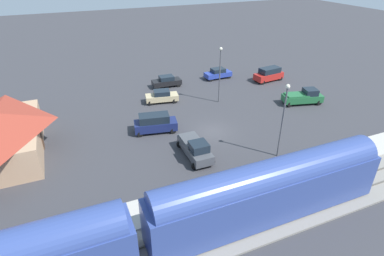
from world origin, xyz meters
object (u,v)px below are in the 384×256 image
at_px(sedan_blue, 218,73).
at_px(suv_red, 269,74).
at_px(pickup_charcoal, 195,148).
at_px(pedestrian_on_platform, 305,158).
at_px(pickup_green, 303,97).
at_px(suv_navy, 155,123).
at_px(light_pole_near_platform, 284,113).
at_px(sedan_black, 167,81).
at_px(passenger_train, 139,228).
at_px(sedan_tan, 162,96).
at_px(light_pole_lot_center, 220,69).

bearing_deg(sedan_blue, suv_red, -120.90).
bearing_deg(pickup_charcoal, pedestrian_on_platform, -124.62).
distance_m(pickup_charcoal, pickup_green, 20.02).
relative_size(suv_navy, light_pole_near_platform, 0.66).
xyz_separation_m(sedan_black, pickup_green, (-13.55, -15.34, 0.15)).
bearing_deg(sedan_black, passenger_train, 158.05).
bearing_deg(pickup_charcoal, pickup_green, -71.91).
relative_size(sedan_blue, pickup_green, 0.80).
distance_m(suv_red, sedan_tan, 18.88).
bearing_deg(sedan_tan, pickup_green, -114.53).
relative_size(passenger_train, pickup_charcoal, 7.22).
distance_m(light_pole_near_platform, light_pole_lot_center, 14.46).
bearing_deg(sedan_blue, passenger_train, 144.80).
bearing_deg(light_pole_near_platform, passenger_train, 112.80).
bearing_deg(suv_red, sedan_black, 75.89).
distance_m(passenger_train, pickup_green, 31.82).
distance_m(pedestrian_on_platform, pickup_green, 16.00).
xyz_separation_m(suv_navy, suv_red, (9.09, -22.20, 0.00)).
xyz_separation_m(sedan_tan, light_pole_lot_center, (-3.11, -7.36, 4.00)).
xyz_separation_m(sedan_black, sedan_tan, (-5.38, 2.55, 0.00)).
bearing_deg(sedan_tan, light_pole_lot_center, -112.94).
bearing_deg(sedan_blue, light_pole_lot_center, 153.54).
distance_m(suv_navy, light_pole_lot_center, 12.28).
relative_size(pedestrian_on_platform, sedan_tan, 0.36).
height_order(pickup_charcoal, pickup_green, same).
height_order(sedan_black, sedan_blue, same).
xyz_separation_m(sedan_blue, light_pole_near_platform, (-23.14, 4.95, 4.06)).
bearing_deg(sedan_blue, sedan_black, 91.19).
bearing_deg(sedan_blue, light_pole_near_platform, 167.93).
relative_size(pickup_green, sedan_tan, 1.20).
relative_size(passenger_train, pickup_green, 6.86).
height_order(passenger_train, suv_red, passenger_train).
bearing_deg(light_pole_near_platform, pedestrian_on_platform, -162.44).
height_order(pedestrian_on_platform, suv_navy, suv_navy).
xyz_separation_m(pickup_charcoal, suv_red, (15.67, -19.98, 0.12)).
bearing_deg(suv_red, passenger_train, 132.22).
relative_size(pedestrian_on_platform, sedan_blue, 0.38).
bearing_deg(passenger_train, light_pole_lot_center, -38.33).
height_order(suv_navy, pickup_green, suv_navy).
relative_size(pickup_charcoal, light_pole_near_platform, 0.69).
xyz_separation_m(pickup_charcoal, sedan_black, (19.77, -3.69, -0.15)).
xyz_separation_m(pickup_charcoal, sedan_blue, (19.95, -12.82, -0.15)).
xyz_separation_m(pickup_charcoal, light_pole_near_platform, (-3.18, -7.87, 3.91)).
bearing_deg(pickup_green, sedan_blue, 24.33).
relative_size(sedan_black, sedan_tan, 0.96).
bearing_deg(sedan_black, sedan_blue, -88.81).
distance_m(pickup_charcoal, suv_red, 25.39).
relative_size(sedan_tan, light_pole_near_platform, 0.60).
height_order(pickup_green, suv_red, suv_red).
distance_m(passenger_train, suv_red, 38.22).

